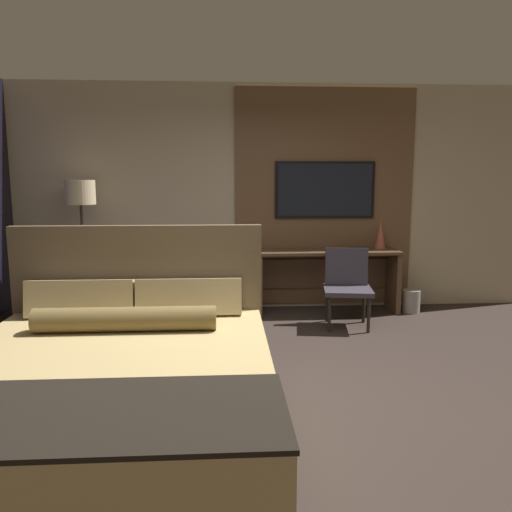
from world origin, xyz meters
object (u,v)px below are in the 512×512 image
at_px(tv, 325,190).
at_px(desk_chair, 347,281).
at_px(vase_tall, 380,235).
at_px(armchair_by_window, 50,308).
at_px(desk, 326,270).
at_px(floor_lamp, 81,203).
at_px(bed, 113,392).
at_px(book, 360,249).
at_px(waste_bin, 411,301).

height_order(tv, desk_chair, tv).
height_order(desk_chair, vase_tall, vase_tall).
relative_size(armchair_by_window, vase_tall, 2.69).
distance_m(tv, armchair_by_window, 3.48).
height_order(desk, floor_lamp, floor_lamp).
height_order(armchair_by_window, vase_tall, vase_tall).
bearing_deg(armchair_by_window, vase_tall, -99.60).
bearing_deg(desk_chair, bed, -121.38).
bearing_deg(bed, book, 52.55).
xyz_separation_m(desk, vase_tall, (0.69, 0.07, 0.43)).
distance_m(armchair_by_window, vase_tall, 3.96).
xyz_separation_m(bed, waste_bin, (2.99, 2.96, -0.21)).
height_order(desk, tv, tv).
distance_m(armchair_by_window, book, 3.64).
xyz_separation_m(vase_tall, book, (-0.28, -0.10, -0.16)).
bearing_deg(bed, tv, 59.40).
distance_m(desk, waste_bin, 1.12).
bearing_deg(book, tv, 152.20).
xyz_separation_m(desk, tv, (0.00, 0.19, 0.98)).
distance_m(tv, floor_lamp, 2.94).
bearing_deg(desk, bed, -122.14).
bearing_deg(bed, desk, 57.86).
bearing_deg(waste_bin, floor_lamp, 179.90).
bearing_deg(bed, waste_bin, 44.73).
bearing_deg(book, desk_chair, -116.73).
bearing_deg(floor_lamp, armchair_by_window, -108.12).
distance_m(vase_tall, book, 0.34).
xyz_separation_m(tv, book, (0.41, -0.22, -0.71)).
bearing_deg(vase_tall, tv, 170.30).
bearing_deg(desk_chair, tv, 106.24).
distance_m(bed, waste_bin, 4.21).
bearing_deg(floor_lamp, desk_chair, -9.09).
xyz_separation_m(armchair_by_window, vase_tall, (3.81, 0.82, 0.67)).
relative_size(desk_chair, vase_tall, 2.46).
xyz_separation_m(bed, floor_lamp, (-0.97, 2.97, 1.01)).
height_order(desk, vase_tall, vase_tall).
bearing_deg(waste_bin, bed, -135.27).
bearing_deg(desk_chair, floor_lamp, 179.16).
bearing_deg(desk, vase_tall, 6.11).
relative_size(vase_tall, waste_bin, 1.25).
bearing_deg(floor_lamp, desk, 2.49).
bearing_deg(book, vase_tall, 19.06).
bearing_deg(armchair_by_window, waste_bin, -103.39).
xyz_separation_m(armchair_by_window, floor_lamp, (0.20, 0.62, 1.08)).
relative_size(armchair_by_window, waste_bin, 3.37).
bearing_deg(waste_bin, book, 170.17).
bearing_deg(desk, tv, 90.00).
distance_m(tv, vase_tall, 0.89).
bearing_deg(desk_chair, desk, 108.70).
xyz_separation_m(tv, desk_chair, (0.11, -0.80, -1.00)).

